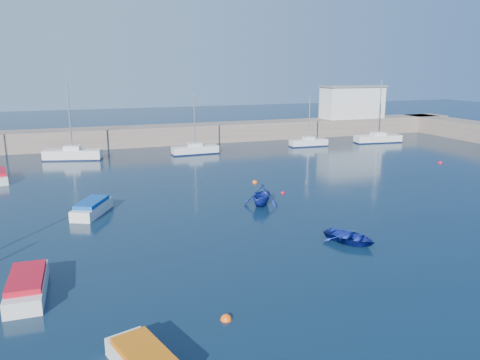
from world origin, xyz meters
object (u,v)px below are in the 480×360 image
object	(u,v)px
motorboat_0	(27,285)
dinghy_left	(262,195)
sailboat_6	(195,150)
sailboat_7	(309,142)
motorboat_1	(92,208)
harbor_office	(352,103)
sailboat_5	(73,154)
dinghy_center	(350,237)
sailboat_8	(378,138)

from	to	relation	value
motorboat_0	dinghy_left	size ratio (longest dim) A/B	1.48
sailboat_6	motorboat_0	distance (m)	38.09
sailboat_7	sailboat_6	bearing A→B (deg)	94.09
motorboat_1	sailboat_7	bearing A→B (deg)	62.74
sailboat_6	dinghy_left	world-z (taller)	sailboat_6
sailboat_7	motorboat_1	bearing A→B (deg)	129.01
harbor_office	dinghy_left	world-z (taller)	harbor_office
sailboat_7	dinghy_left	xyz separation A→B (m)	(-17.13, -24.41, 0.30)
sailboat_5	motorboat_1	xyz separation A→B (m)	(1.10, -22.97, -0.17)
sailboat_5	sailboat_7	bearing A→B (deg)	-76.50
motorboat_0	motorboat_1	size ratio (longest dim) A/B	1.02
dinghy_center	sailboat_5	bearing A→B (deg)	86.89
sailboat_7	dinghy_center	size ratio (longest dim) A/B	2.12
motorboat_0	harbor_office	bearing A→B (deg)	44.84
sailboat_6	sailboat_8	size ratio (longest dim) A/B	0.87
sailboat_5	dinghy_center	distance (m)	38.03
sailboat_6	motorboat_1	bearing A→B (deg)	145.76
sailboat_8	sailboat_6	bearing A→B (deg)	96.58
sailboat_7	motorboat_0	bearing A→B (deg)	138.27
sailboat_8	motorboat_0	world-z (taller)	sailboat_8
sailboat_5	motorboat_1	distance (m)	23.00
sailboat_7	sailboat_8	bearing A→B (deg)	-89.57
motorboat_0	dinghy_center	world-z (taller)	motorboat_0
sailboat_5	sailboat_6	size ratio (longest dim) A/B	1.14
sailboat_6	sailboat_8	distance (m)	27.52
sailboat_6	sailboat_8	world-z (taller)	sailboat_8
sailboat_7	harbor_office	bearing A→B (deg)	-52.19
dinghy_center	dinghy_left	xyz separation A→B (m)	(-2.08, 9.41, 0.49)
sailboat_7	motorboat_1	xyz separation A→B (m)	(-29.89, -22.27, -0.03)
sailboat_7	motorboat_0	xyz separation A→B (m)	(-33.44, -34.56, -0.05)
dinghy_center	sailboat_7	bearing A→B (deg)	38.11
sailboat_8	sailboat_5	bearing A→B (deg)	94.84
motorboat_1	dinghy_center	size ratio (longest dim) A/B	1.38
sailboat_7	motorboat_0	world-z (taller)	sailboat_7
sailboat_5	motorboat_0	world-z (taller)	sailboat_5
harbor_office	dinghy_left	bearing A→B (deg)	-131.67
harbor_office	sailboat_8	world-z (taller)	sailboat_8
motorboat_0	sailboat_5	bearing A→B (deg)	87.47
sailboat_7	dinghy_left	bearing A→B (deg)	147.26
dinghy_center	motorboat_0	bearing A→B (deg)	154.39
harbor_office	sailboat_8	xyz separation A→B (m)	(-1.41, -9.33, -4.51)
harbor_office	sailboat_6	distance (m)	30.77
motorboat_0	dinghy_center	distance (m)	18.40
sailboat_5	sailboat_8	distance (m)	42.16
sailboat_6	dinghy_left	size ratio (longest dim) A/B	2.44
harbor_office	dinghy_left	distance (m)	44.87
sailboat_7	motorboat_0	distance (m)	48.08
harbor_office	dinghy_center	bearing A→B (deg)	-122.85
motorboat_0	motorboat_1	xyz separation A→B (m)	(3.55, 12.29, 0.01)
sailboat_6	dinghy_left	distance (m)	23.92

